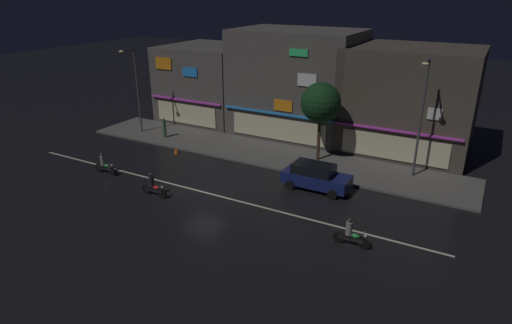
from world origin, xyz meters
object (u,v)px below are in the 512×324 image
object	(u,v)px
pedestrian_on_sidewalk	(164,128)
traffic_cone	(176,150)
streetlamp_mid	(422,110)
motorcycle_lead	(350,234)
streetlamp_west	(135,84)
parked_car_near_kerb	(316,176)
motorcycle_opposite_lane	(104,165)
motorcycle_following	(153,187)

from	to	relation	value
pedestrian_on_sidewalk	traffic_cone	distance (m)	3.99
streetlamp_mid	pedestrian_on_sidewalk	world-z (taller)	streetlamp_mid
streetlamp_mid	motorcycle_lead	bearing A→B (deg)	-96.27
motorcycle_lead	traffic_cone	distance (m)	17.09
streetlamp_west	parked_car_near_kerb	world-z (taller)	streetlamp_west
streetlamp_mid	motorcycle_lead	xyz separation A→B (m)	(-1.11, -10.13, -4.12)
pedestrian_on_sidewalk	motorcycle_opposite_lane	distance (m)	8.03
motorcycle_lead	traffic_cone	xyz separation A→B (m)	(-15.94, 6.16, -0.36)
streetlamp_west	pedestrian_on_sidewalk	bearing A→B (deg)	-2.10
motorcycle_lead	motorcycle_following	world-z (taller)	same
pedestrian_on_sidewalk	parked_car_near_kerb	size ratio (longest dim) A/B	0.40
streetlamp_west	motorcycle_opposite_lane	distance (m)	9.83
streetlamp_west	pedestrian_on_sidewalk	size ratio (longest dim) A/B	4.22
motorcycle_opposite_lane	motorcycle_following	bearing A→B (deg)	176.60
motorcycle_lead	streetlamp_west	bearing A→B (deg)	-21.13
streetlamp_west	motorcycle_opposite_lane	size ratio (longest dim) A/B	3.84
streetlamp_west	motorcycle_following	xyz separation A→B (m)	(9.57, -9.09, -3.80)
motorcycle_lead	parked_car_near_kerb	bearing A→B (deg)	-52.89
streetlamp_west	motorcycle_following	size ratio (longest dim) A/B	3.84
motorcycle_following	streetlamp_mid	bearing A→B (deg)	-144.74
pedestrian_on_sidewalk	traffic_cone	world-z (taller)	pedestrian_on_sidewalk
streetlamp_mid	parked_car_near_kerb	distance (m)	8.00
pedestrian_on_sidewalk	parked_car_near_kerb	distance (m)	15.37
parked_car_near_kerb	motorcycle_opposite_lane	xyz separation A→B (m)	(-13.74, -4.78, -0.24)
motorcycle_lead	pedestrian_on_sidewalk	bearing A→B (deg)	-23.78
parked_car_near_kerb	motorcycle_opposite_lane	bearing A→B (deg)	19.19
pedestrian_on_sidewalk	motorcycle_following	distance (m)	11.19
streetlamp_mid	motorcycle_opposite_lane	world-z (taller)	streetlamp_mid
streetlamp_west	traffic_cone	xyz separation A→B (m)	(6.05, -2.47, -4.16)
motorcycle_lead	motorcycle_following	size ratio (longest dim) A/B	1.00
streetlamp_west	parked_car_near_kerb	bearing A→B (deg)	-10.24
parked_car_near_kerb	traffic_cone	xyz separation A→B (m)	(-11.90, 0.77, -0.59)
pedestrian_on_sidewalk	motorcycle_opposite_lane	size ratio (longest dim) A/B	0.91
streetlamp_mid	traffic_cone	xyz separation A→B (m)	(-17.05, -3.97, -4.48)
traffic_cone	pedestrian_on_sidewalk	bearing A→B (deg)	143.01
motorcycle_lead	motorcycle_opposite_lane	xyz separation A→B (m)	(-17.77, 0.61, 0.00)
streetlamp_west	streetlamp_mid	xyz separation A→B (m)	(23.11, 1.49, 0.32)
motorcycle_opposite_lane	streetlamp_west	bearing A→B (deg)	-54.37
streetlamp_mid	motorcycle_following	distance (m)	17.67
pedestrian_on_sidewalk	motorcycle_lead	bearing A→B (deg)	-167.70
motorcycle_lead	motorcycle_following	distance (m)	12.43
pedestrian_on_sidewalk	motorcycle_following	world-z (taller)	pedestrian_on_sidewalk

